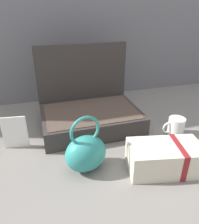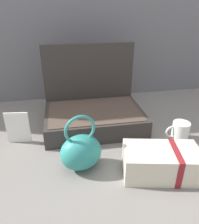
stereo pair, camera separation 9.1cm
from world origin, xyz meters
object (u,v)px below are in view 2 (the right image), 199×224
Objects in this scene: open_suitcase at (93,109)px; cream_toiletry_bag at (162,162)px; teal_pouch_handbag at (81,151)px; coffee_mug at (180,131)px; info_card_left at (18,128)px.

open_suitcase reaches higher than cream_toiletry_bag.
cream_toiletry_bag is (0.19, -0.42, -0.03)m from open_suitcase.
open_suitcase is 2.13× the size of teal_pouch_handbag.
cream_toiletry_bag is 0.27m from coffee_mug.
open_suitcase is 0.43m from coffee_mug.
open_suitcase is at bearing 149.47° from coffee_mug.
open_suitcase is 4.28× the size of coffee_mug.
teal_pouch_handbag reaches higher than cream_toiletry_bag.
info_card_left is at bearing 139.26° from teal_pouch_handbag.
cream_toiletry_bag is 1.97× the size of info_card_left.
teal_pouch_handbag is 2.01× the size of coffee_mug.
teal_pouch_handbag is (-0.10, -0.33, -0.01)m from open_suitcase.
cream_toiletry_bag is at bearing -17.18° from teal_pouch_handbag.
coffee_mug is at bearing -1.22° from info_card_left.
open_suitcase is 0.46m from cream_toiletry_bag.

